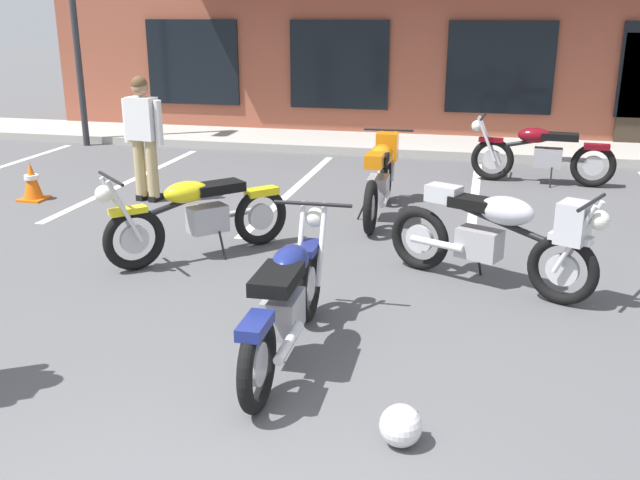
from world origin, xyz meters
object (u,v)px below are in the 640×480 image
at_px(traffic_cone, 32,181).
at_px(helmet_on_pavement, 401,425).
at_px(person_in_shorts_foreground, 143,131).
at_px(motorcycle_foreground_classic, 287,300).
at_px(motorcycle_blue_standard, 541,153).
at_px(motorcycle_green_cafe_racer, 198,215).
at_px(motorcycle_orange_scrambler, 380,174).
at_px(motorcycle_silver_naked, 500,234).

bearing_deg(traffic_cone, helmet_on_pavement, -39.37).
bearing_deg(person_in_shorts_foreground, traffic_cone, -168.19).
xyz_separation_m(motorcycle_foreground_classic, motorcycle_blue_standard, (2.15, 6.27, 0.00)).
relative_size(motorcycle_foreground_classic, motorcycle_green_cafe_racer, 1.24).
bearing_deg(motorcycle_foreground_classic, person_in_shorts_foreground, 127.83).
distance_m(motorcycle_orange_scrambler, traffic_cone, 4.75).
relative_size(motorcycle_blue_standard, motorcycle_orange_scrambler, 1.00).
height_order(motorcycle_silver_naked, motorcycle_green_cafe_racer, same).
bearing_deg(motorcycle_blue_standard, person_in_shorts_foreground, -156.59).
height_order(person_in_shorts_foreground, traffic_cone, person_in_shorts_foreground).
xyz_separation_m(motorcycle_foreground_classic, motorcycle_green_cafe_racer, (-1.52, 1.98, 0.00)).
xyz_separation_m(motorcycle_orange_scrambler, traffic_cone, (-4.73, -0.35, -0.27)).
height_order(motorcycle_foreground_classic, traffic_cone, motorcycle_foreground_classic).
xyz_separation_m(motorcycle_foreground_classic, motorcycle_orange_scrambler, (0.08, 4.01, 0.07)).
distance_m(motorcycle_foreground_classic, motorcycle_silver_naked, 2.35).
height_order(motorcycle_orange_scrambler, traffic_cone, motorcycle_orange_scrambler).
distance_m(motorcycle_silver_naked, motorcycle_green_cafe_racer, 3.05).
bearing_deg(motorcycle_orange_scrambler, helmet_on_pavement, -79.90).
bearing_deg(person_in_shorts_foreground, motorcycle_foreground_classic, -52.17).
bearing_deg(motorcycle_orange_scrambler, motorcycle_green_cafe_racer, -128.29).
relative_size(motorcycle_green_cafe_racer, traffic_cone, 3.20).
distance_m(motorcycle_blue_standard, traffic_cone, 7.28).
height_order(motorcycle_green_cafe_racer, helmet_on_pavement, motorcycle_green_cafe_racer).
height_order(motorcycle_orange_scrambler, person_in_shorts_foreground, person_in_shorts_foreground).
relative_size(motorcycle_green_cafe_racer, helmet_on_pavement, 6.53).
xyz_separation_m(motorcycle_silver_naked, helmet_on_pavement, (-0.56, -2.72, -0.40)).
height_order(motorcycle_silver_naked, motorcycle_blue_standard, same).
bearing_deg(traffic_cone, motorcycle_silver_naked, -16.98).
bearing_deg(motorcycle_green_cafe_racer, motorcycle_blue_standard, 49.41).
bearing_deg(motorcycle_silver_naked, helmet_on_pavement, -101.57).
height_order(motorcycle_blue_standard, traffic_cone, motorcycle_blue_standard).
distance_m(motorcycle_silver_naked, motorcycle_orange_scrambler, 2.66).
xyz_separation_m(motorcycle_silver_naked, motorcycle_green_cafe_racer, (-3.04, 0.20, -0.07)).
height_order(motorcycle_foreground_classic, motorcycle_silver_naked, same).
bearing_deg(person_in_shorts_foreground, helmet_on_pavement, -50.49).
relative_size(motorcycle_blue_standard, person_in_shorts_foreground, 1.26).
relative_size(motorcycle_orange_scrambler, person_in_shorts_foreground, 1.26).
bearing_deg(motorcycle_blue_standard, motorcycle_silver_naked, -97.95).
relative_size(helmet_on_pavement, traffic_cone, 0.49).
bearing_deg(motorcycle_foreground_classic, traffic_cone, 141.72).
bearing_deg(motorcycle_blue_standard, motorcycle_foreground_classic, -108.94).
height_order(helmet_on_pavement, traffic_cone, traffic_cone).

